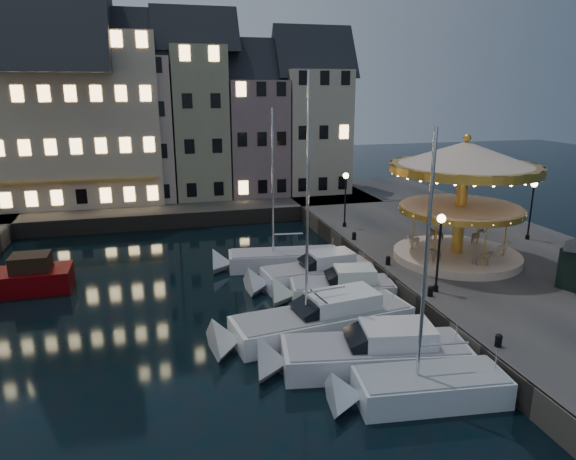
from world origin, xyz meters
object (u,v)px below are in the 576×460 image
object	(u,v)px
bollard_c	(388,260)
motorboat_b	(365,354)
bollard_d	(354,235)
motorboat_a	(416,389)
motorboat_f	(276,260)
red_fishing_boat	(8,281)
motorboat_c	(316,321)
streetlamp_c	(345,192)
carousel	(463,179)
bollard_a	(499,340)
bollard_b	(430,291)
motorboat_e	(312,274)
motorboat_d	(335,290)
streetlamp_d	(532,202)
streetlamp_b	(440,242)

from	to	relation	value
bollard_c	motorboat_b	xyz separation A→B (m)	(-5.09, -8.65, -0.96)
bollard_d	motorboat_a	distance (m)	17.46
motorboat_a	motorboat_f	bearing A→B (deg)	96.09
red_fishing_boat	motorboat_c	bearing A→B (deg)	-31.17
streetlamp_c	carousel	bearing A→B (deg)	-66.60
bollard_d	bollard_a	bearing A→B (deg)	-90.00
bollard_b	motorboat_e	world-z (taller)	motorboat_e
streetlamp_c	bollard_b	bearing A→B (deg)	-92.45
motorboat_b	motorboat_d	distance (m)	7.29
bollard_c	streetlamp_c	bearing A→B (deg)	86.19
bollard_d	red_fishing_boat	distance (m)	22.06
motorboat_c	red_fishing_boat	bearing A→B (deg)	148.83
bollard_c	bollard_d	xyz separation A→B (m)	(0.00, 5.50, 0.00)
motorboat_c	motorboat_d	distance (m)	4.29
bollard_a	motorboat_f	bearing A→B (deg)	111.19
motorboat_a	motorboat_c	xyz separation A→B (m)	(-2.03, 6.32, 0.15)
motorboat_d	motorboat_e	size ratio (longest dim) A/B	0.86
streetlamp_d	motorboat_f	distance (m)	18.26
streetlamp_c	motorboat_c	world-z (taller)	motorboat_c
motorboat_b	motorboat_f	world-z (taller)	motorboat_f
streetlamp_c	motorboat_d	world-z (taller)	streetlamp_c
streetlamp_d	carousel	bearing A→B (deg)	-160.17
bollard_c	motorboat_e	xyz separation A→B (m)	(-4.39, 1.25, -0.96)
bollard_c	carousel	bearing A→B (deg)	-1.84
motorboat_c	motorboat_f	bearing A→B (deg)	88.19
streetlamp_d	bollard_d	xyz separation A→B (m)	(-11.90, 3.00, -2.41)
red_fishing_boat	carousel	bearing A→B (deg)	-9.86
bollard_b	red_fishing_boat	xyz separation A→B (m)	(-22.02, 9.47, -0.91)
bollard_c	motorboat_e	distance (m)	4.66
motorboat_f	motorboat_d	bearing A→B (deg)	-72.28
red_fishing_boat	bollard_a	bearing A→B (deg)	-34.22
bollard_a	red_fishing_boat	bearing A→B (deg)	145.78
streetlamp_c	streetlamp_d	size ratio (longest dim) A/B	1.00
streetlamp_d	carousel	distance (m)	8.16
motorboat_a	red_fishing_boat	world-z (taller)	motorboat_a
streetlamp_c	red_fishing_boat	bearing A→B (deg)	-168.69
motorboat_a	bollard_d	bearing A→B (deg)	76.16
streetlamp_c	bollard_b	distance (m)	14.22
bollard_c	motorboat_c	size ratio (longest dim) A/B	0.04
bollard_d	carousel	size ratio (longest dim) A/B	0.06
streetlamp_d	bollard_b	bearing A→B (deg)	-147.78
streetlamp_c	red_fishing_boat	xyz separation A→B (m)	(-22.62, -4.53, -3.32)
motorboat_c	streetlamp_b	bearing A→B (deg)	5.03
bollard_c	motorboat_a	size ratio (longest dim) A/B	0.05
motorboat_d	bollard_b	bearing A→B (deg)	-42.04
streetlamp_c	streetlamp_d	bearing A→B (deg)	-29.91
motorboat_f	bollard_d	bearing A→B (deg)	7.88
motorboat_a	streetlamp_d	bearing A→B (deg)	40.90
streetlamp_c	carousel	size ratio (longest dim) A/B	0.47
bollard_d	motorboat_e	world-z (taller)	motorboat_e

